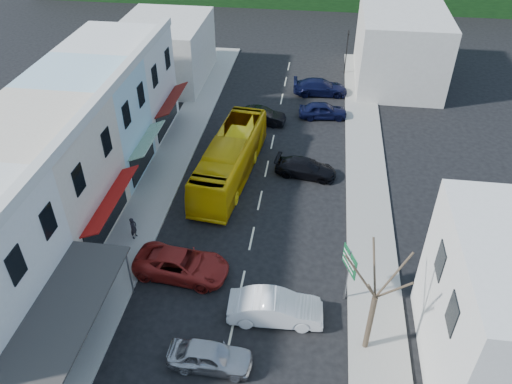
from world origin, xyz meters
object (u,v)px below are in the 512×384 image
car_silver (210,356)px  car_red (182,265)px  bus (230,159)px  traffic_signal (346,52)px  pedestrian_left (133,227)px  street_tree (375,297)px  direction_sign (347,276)px  car_white (275,310)px

car_silver → car_red: size_ratio=0.96×
bus → traffic_signal: 22.02m
pedestrian_left → street_tree: street_tree is taller
pedestrian_left → traffic_signal: traffic_signal is taller
bus → direction_sign: (8.33, -10.78, 0.25)m
car_white → street_tree: street_tree is taller
car_white → traffic_signal: traffic_signal is taller
car_red → pedestrian_left: 4.57m
bus → traffic_signal: traffic_signal is taller
traffic_signal → car_white: bearing=77.5°
direction_sign → street_tree: size_ratio=0.48×
bus → street_tree: bearing=-50.0°
pedestrian_left → traffic_signal: bearing=-11.0°
pedestrian_left → street_tree: size_ratio=0.23×
bus → car_white: (4.68, -12.67, -0.85)m
car_white → car_red: same height
bus → car_red: (-1.05, -10.15, -0.85)m
street_tree → traffic_signal: street_tree is taller
car_red → traffic_signal: size_ratio=1.00×
traffic_signal → pedestrian_left: bearing=58.6°
pedestrian_left → traffic_signal: (13.26, 27.90, 1.30)m
pedestrian_left → car_red: bearing=-110.0°
car_white → traffic_signal: size_ratio=0.96×
car_silver → street_tree: 8.34m
car_white → bus: bearing=17.2°
direction_sign → traffic_signal: bearing=67.7°
car_silver → street_tree: street_tree is taller
car_silver → car_white: size_ratio=1.00×
bus → car_red: bus is taller
direction_sign → car_silver: bearing=-163.5°
car_red → bus: bearing=0.4°
car_silver → car_white: same height
street_tree → traffic_signal: (-0.90, 34.19, -1.45)m
car_red → direction_sign: direction_sign is taller
car_red → direction_sign: (9.37, -0.63, 1.10)m
car_red → street_tree: (10.40, -3.72, 3.05)m
pedestrian_left → direction_sign: size_ratio=0.47×
bus → car_white: size_ratio=2.64×
traffic_signal → car_red: bearing=66.7°
bus → car_red: 10.24m
bus → car_white: 13.54m
car_silver → pedestrian_left: pedestrian_left is taller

